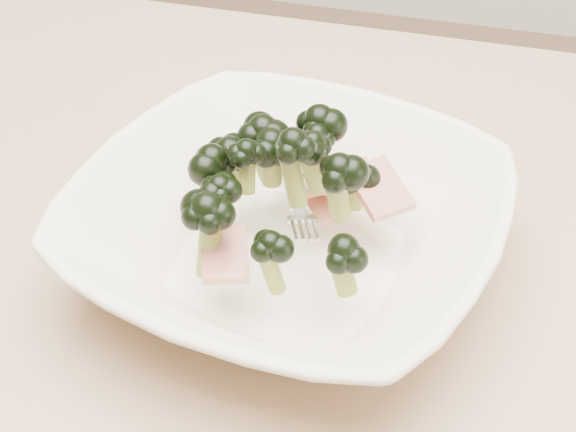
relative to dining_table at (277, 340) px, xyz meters
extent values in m
cube|color=tan|center=(0.00, 0.00, 0.08)|extent=(1.20, 0.80, 0.04)
cylinder|color=tan|center=(-0.55, 0.35, -0.30)|extent=(0.06, 0.06, 0.71)
imported|color=white|center=(0.01, -0.01, 0.14)|extent=(0.36, 0.36, 0.08)
cylinder|color=olive|center=(-0.04, 0.03, 0.15)|extent=(0.02, 0.02, 0.04)
ellipsoid|color=black|center=(-0.04, 0.03, 0.17)|extent=(0.04, 0.04, 0.03)
cylinder|color=olive|center=(0.05, 0.03, 0.15)|extent=(0.01, 0.02, 0.03)
ellipsoid|color=black|center=(0.05, 0.03, 0.16)|extent=(0.03, 0.03, 0.03)
cylinder|color=olive|center=(-0.03, -0.06, 0.16)|extent=(0.02, 0.03, 0.05)
ellipsoid|color=black|center=(-0.03, -0.06, 0.19)|extent=(0.04, 0.04, 0.03)
cylinder|color=olive|center=(-0.01, 0.03, 0.16)|extent=(0.02, 0.02, 0.03)
ellipsoid|color=black|center=(-0.01, 0.03, 0.18)|extent=(0.04, 0.04, 0.03)
cylinder|color=olive|center=(0.02, -0.02, 0.19)|extent=(0.02, 0.02, 0.05)
ellipsoid|color=black|center=(0.02, -0.02, 0.22)|extent=(0.03, 0.03, 0.03)
cylinder|color=olive|center=(-0.05, 0.00, 0.15)|extent=(0.02, 0.02, 0.04)
ellipsoid|color=black|center=(-0.05, 0.00, 0.18)|extent=(0.04, 0.04, 0.03)
cylinder|color=olive|center=(0.05, -0.01, 0.18)|extent=(0.02, 0.02, 0.04)
ellipsoid|color=black|center=(0.05, -0.01, 0.20)|extent=(0.04, 0.04, 0.03)
cylinder|color=olive|center=(-0.02, 0.00, 0.17)|extent=(0.01, 0.02, 0.03)
ellipsoid|color=black|center=(-0.02, 0.00, 0.19)|extent=(0.03, 0.03, 0.02)
cylinder|color=olive|center=(0.02, 0.05, 0.16)|extent=(0.02, 0.02, 0.04)
ellipsoid|color=black|center=(0.02, 0.05, 0.18)|extent=(0.03, 0.03, 0.03)
cylinder|color=olive|center=(-0.02, 0.05, 0.15)|extent=(0.02, 0.03, 0.05)
ellipsoid|color=black|center=(-0.02, 0.05, 0.18)|extent=(0.04, 0.04, 0.03)
cylinder|color=olive|center=(0.06, -0.06, 0.15)|extent=(0.02, 0.02, 0.03)
ellipsoid|color=black|center=(0.06, -0.06, 0.17)|extent=(0.04, 0.04, 0.03)
cylinder|color=olive|center=(0.02, 0.02, 0.17)|extent=(0.02, 0.02, 0.04)
ellipsoid|color=black|center=(0.02, 0.02, 0.20)|extent=(0.03, 0.03, 0.02)
cylinder|color=olive|center=(0.02, 0.06, 0.15)|extent=(0.03, 0.03, 0.05)
ellipsoid|color=black|center=(0.02, 0.06, 0.19)|extent=(0.04, 0.04, 0.03)
cylinder|color=olive|center=(-0.03, -0.03, 0.16)|extent=(0.02, 0.02, 0.04)
ellipsoid|color=black|center=(-0.03, -0.03, 0.18)|extent=(0.03, 0.03, 0.02)
cylinder|color=olive|center=(0.02, -0.07, 0.16)|extent=(0.02, 0.02, 0.04)
ellipsoid|color=black|center=(0.02, -0.07, 0.18)|extent=(0.03, 0.03, 0.02)
cube|color=maroon|center=(0.05, 0.05, 0.15)|extent=(0.04, 0.04, 0.01)
cube|color=maroon|center=(-0.02, -0.07, 0.15)|extent=(0.05, 0.06, 0.02)
cube|color=maroon|center=(0.04, 0.04, 0.15)|extent=(0.06, 0.04, 0.03)
cube|color=maroon|center=(0.03, 0.05, 0.15)|extent=(0.03, 0.04, 0.01)
cube|color=maroon|center=(0.04, 0.04, 0.14)|extent=(0.06, 0.06, 0.03)
cube|color=maroon|center=(0.07, 0.03, 0.16)|extent=(0.06, 0.06, 0.02)
camera|label=1|loc=(0.13, -0.44, 0.52)|focal=50.00mm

